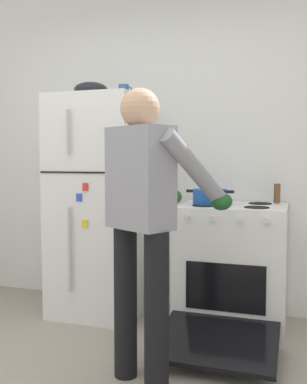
# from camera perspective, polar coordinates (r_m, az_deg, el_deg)

# --- Properties ---
(kitchen_wall_back) EXTENTS (6.00, 0.10, 2.70)m
(kitchen_wall_back) POSITION_cam_1_polar(r_m,az_deg,el_deg) (3.70, 2.63, 6.08)
(kitchen_wall_back) COLOR white
(kitchen_wall_back) RESTS_ON ground
(refrigerator) EXTENTS (0.68, 0.72, 1.72)m
(refrigerator) POSITION_cam_1_polar(r_m,az_deg,el_deg) (3.53, -6.85, -1.78)
(refrigerator) COLOR white
(refrigerator) RESTS_ON ground
(stove_range) EXTENTS (0.76, 1.21, 0.91)m
(stove_range) POSITION_cam_1_polar(r_m,az_deg,el_deg) (3.29, 10.16, -9.67)
(stove_range) COLOR white
(stove_range) RESTS_ON ground
(person_cook) EXTENTS (0.67, 0.74, 1.60)m
(person_cook) POSITION_cam_1_polar(r_m,az_deg,el_deg) (2.35, -0.99, -2.28)
(person_cook) COLOR black
(person_cook) RESTS_ON ground
(red_pot) EXTENTS (0.35, 0.25, 0.11)m
(red_pot) POSITION_cam_1_polar(r_m,az_deg,el_deg) (3.20, 7.35, -0.59)
(red_pot) COLOR #19479E
(red_pot) RESTS_ON stove_range
(coffee_mug) EXTENTS (0.11, 0.08, 0.10)m
(coffee_mug) POSITION_cam_1_polar(r_m,az_deg,el_deg) (3.53, -3.86, 13.04)
(coffee_mug) COLOR #2D6093
(coffee_mug) RESTS_ON refrigerator
(pepper_mill) EXTENTS (0.05, 0.05, 0.14)m
(pepper_mill) POSITION_cam_1_polar(r_m,az_deg,el_deg) (3.39, 15.81, -0.16)
(pepper_mill) COLOR brown
(pepper_mill) RESTS_ON stove_range
(mixing_bowl) EXTENTS (0.27, 0.27, 0.12)m
(mixing_bowl) POSITION_cam_1_polar(r_m,az_deg,el_deg) (3.59, -8.16, 13.04)
(mixing_bowl) COLOR black
(mixing_bowl) RESTS_ON refrigerator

